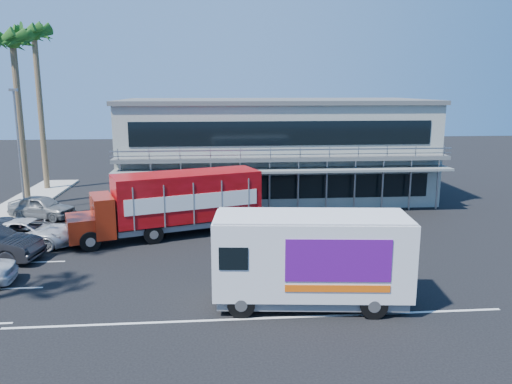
{
  "coord_description": "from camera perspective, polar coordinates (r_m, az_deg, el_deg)",
  "views": [
    {
      "loc": [
        -1.59,
        -22.53,
        8.13
      ],
      "look_at": [
        0.8,
        5.21,
        2.3
      ],
      "focal_mm": 35.0,
      "sensor_mm": 36.0,
      "label": 1
    }
  ],
  "objects": [
    {
      "name": "palm_f",
      "position": [
        43.33,
        -23.97,
        15.27
      ],
      "size": [
        2.8,
        2.8,
        13.25
      ],
      "color": "brown",
      "rests_on": "ground"
    },
    {
      "name": "parked_car_c",
      "position": [
        28.79,
        -24.41,
        -4.24
      ],
      "size": [
        5.25,
        3.03,
        1.38
      ],
      "primitive_type": "imported",
      "rotation": [
        0.0,
        0.0,
        1.41
      ],
      "color": "silver",
      "rests_on": "ground"
    },
    {
      "name": "white_van",
      "position": [
        18.96,
        6.31,
        -7.52
      ],
      "size": [
        7.45,
        3.21,
        3.53
      ],
      "rotation": [
        0.0,
        0.0,
        -0.1
      ],
      "color": "silver",
      "rests_on": "ground"
    },
    {
      "name": "ground",
      "position": [
        24.01,
        -0.85,
        -7.97
      ],
      "size": [
        120.0,
        120.0,
        0.0
      ],
      "primitive_type": "plane",
      "color": "black",
      "rests_on": "ground"
    },
    {
      "name": "parked_car_e",
      "position": [
        34.44,
        -23.27,
        -1.57
      ],
      "size": [
        4.59,
        3.1,
        1.45
      ],
      "primitive_type": "imported",
      "rotation": [
        0.0,
        0.0,
        1.21
      ],
      "color": "slate",
      "rests_on": "ground"
    },
    {
      "name": "palm_e",
      "position": [
        37.95,
        -25.99,
        14.36
      ],
      "size": [
        2.8,
        2.8,
        12.25
      ],
      "color": "brown",
      "rests_on": "ground"
    },
    {
      "name": "parked_car_d",
      "position": [
        29.64,
        -26.4,
        -3.98
      ],
      "size": [
        5.14,
        3.58,
        1.38
      ],
      "primitive_type": "imported",
      "rotation": [
        0.0,
        0.0,
        1.95
      ],
      "color": "#272C35",
      "rests_on": "ground"
    },
    {
      "name": "light_pole_far",
      "position": [
        36.01,
        -25.49,
        4.9
      ],
      "size": [
        0.5,
        0.25,
        8.09
      ],
      "color": "gray",
      "rests_on": "ground"
    },
    {
      "name": "building",
      "position": [
        38.01,
        2.05,
        5.06
      ],
      "size": [
        22.4,
        12.0,
        7.3
      ],
      "color": "gray",
      "rests_on": "ground"
    },
    {
      "name": "red_truck",
      "position": [
        28.08,
        -9.27,
        -1.09
      ],
      "size": [
        10.64,
        5.6,
        3.51
      ],
      "rotation": [
        0.0,
        0.0,
        0.33
      ],
      "color": "maroon",
      "rests_on": "ground"
    }
  ]
}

